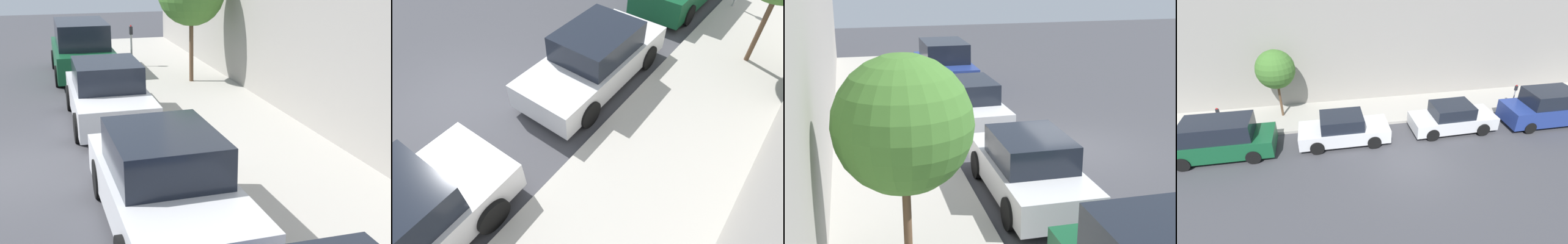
{
  "view_description": "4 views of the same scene",
  "coord_description": "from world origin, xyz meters",
  "views": [
    {
      "loc": [
        0.72,
        -10.49,
        4.09
      ],
      "look_at": [
        3.49,
        -0.9,
        1.0
      ],
      "focal_mm": 50.0,
      "sensor_mm": 36.0,
      "label": 1
    },
    {
      "loc": [
        6.1,
        -2.5,
        5.56
      ],
      "look_at": [
        3.63,
        0.76,
        1.0
      ],
      "focal_mm": 28.0,
      "sensor_mm": 36.0,
      "label": 2
    },
    {
      "loc": [
        6.1,
        13.8,
        5.34
      ],
      "look_at": [
        2.72,
        -0.01,
        1.0
      ],
      "focal_mm": 50.0,
      "sensor_mm": 36.0,
      "label": 3
    },
    {
      "loc": [
        -10.78,
        3.76,
        8.91
      ],
      "look_at": [
        2.28,
        1.39,
        1.0
      ],
      "focal_mm": 28.0,
      "sensor_mm": 36.0,
      "label": 4
    }
  ],
  "objects": [
    {
      "name": "ground_plane",
      "position": [
        0.0,
        0.0,
        0.0
      ],
      "size": [
        60.0,
        60.0,
        0.0
      ],
      "primitive_type": "plane",
      "color": "#424247"
    },
    {
      "name": "parked_sedan_third",
      "position": [
        2.28,
        2.87,
        0.72
      ],
      "size": [
        1.92,
        4.5,
        1.54
      ],
      "color": "silver",
      "rests_on": "ground_plane"
    },
    {
      "name": "parked_sedan_second",
      "position": [
        2.4,
        -2.98,
        0.72
      ],
      "size": [
        1.92,
        4.54,
        1.54
      ],
      "color": "silver",
      "rests_on": "ground_plane"
    },
    {
      "name": "parking_meter_far",
      "position": [
        3.95,
        9.09,
        1.07
      ],
      "size": [
        0.11,
        0.15,
        1.5
      ],
      "color": "#ADADB2",
      "rests_on": "sidewalk"
    },
    {
      "name": "parked_minivan_fourth",
      "position": [
        2.14,
        8.67,
        0.92
      ],
      "size": [
        2.02,
        4.9,
        1.9
      ],
      "color": "#14512D",
      "rests_on": "ground_plane"
    },
    {
      "name": "sidewalk",
      "position": [
        5.1,
        0.0,
        0.07
      ],
      "size": [
        3.2,
        32.0,
        0.15
      ],
      "color": "#B2ADA3",
      "rests_on": "ground_plane"
    }
  ]
}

